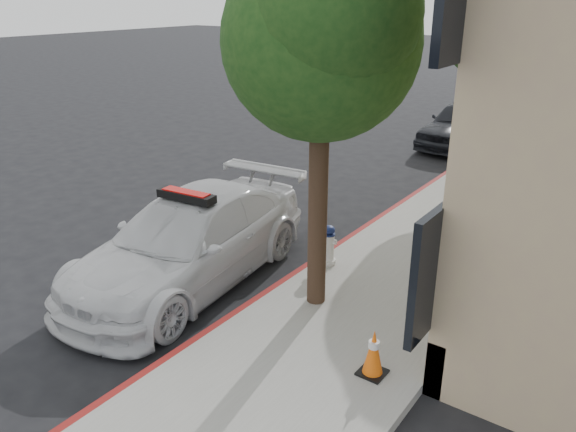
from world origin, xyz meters
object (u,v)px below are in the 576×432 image
Objects in this scene: parked_car_mid at (464,124)px; fire_hydrant at (328,245)px; traffic_cone at (373,352)px; police_car at (190,240)px; parked_car_far at (497,96)px.

parked_car_mid is 5.88× the size of fire_hydrant.
parked_car_mid is at bearing 81.32° from fire_hydrant.
traffic_cone is (2.20, -2.44, -0.04)m from fire_hydrant.
police_car is 4.10m from traffic_cone.
fire_hydrant is at bearing 38.06° from police_car.
traffic_cone is (4.26, -19.82, -0.19)m from parked_car_far.
parked_car_mid is (0.67, 12.27, -0.01)m from police_car.
police_car is at bearing -151.27° from fire_hydrant.
fire_hydrant is (1.82, 1.74, -0.26)m from police_car.
fire_hydrant is 1.15× the size of traffic_cone.
traffic_cone is (3.35, -12.97, -0.29)m from parked_car_mid.
parked_car_far reaches higher than fire_hydrant.
parked_car_far is at bearing 102.14° from traffic_cone.
police_car reaches higher than fire_hydrant.
police_car is 8.32× the size of traffic_cone.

